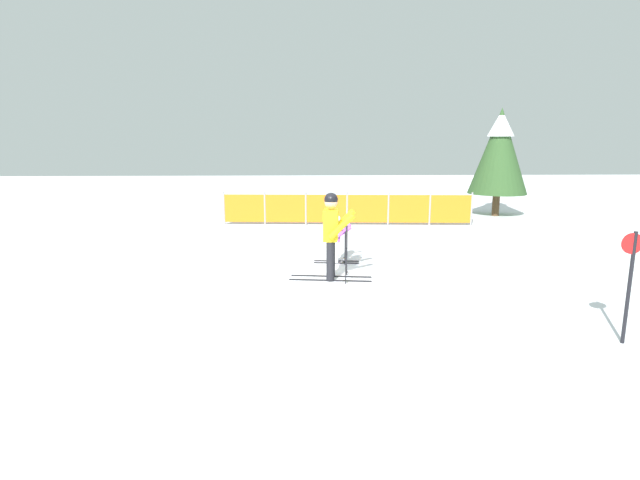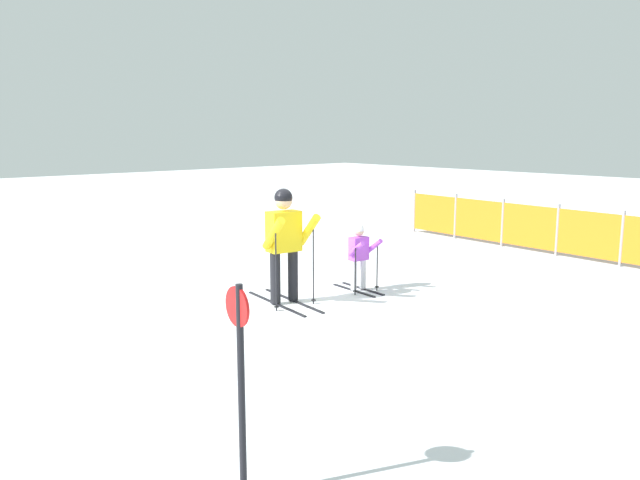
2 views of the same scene
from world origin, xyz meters
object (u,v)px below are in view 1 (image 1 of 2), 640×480
skier_adult (332,228)px  safety_fence (347,209)px  skier_child (337,235)px  trail_marker (630,276)px  conifer_far (500,150)px

skier_adult → safety_fence: bearing=89.3°
skier_child → trail_marker: (3.54, -4.72, 0.32)m
conifer_far → trail_marker: bearing=-103.4°
skier_child → conifer_far: bearing=52.5°
skier_child → conifer_far: conifer_far is taller
skier_child → safety_fence: 5.14m
skier_child → safety_fence: bearing=87.2°
skier_adult → conifer_far: 10.63m
trail_marker → skier_child: bearing=126.9°
conifer_far → trail_marker: 12.06m
safety_fence → trail_marker: 10.22m
safety_fence → conifer_far: bearing=18.1°
safety_fence → conifer_far: conifer_far is taller
trail_marker → conifer_far: bearing=76.6°
skier_child → skier_adult: bearing=-93.6°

